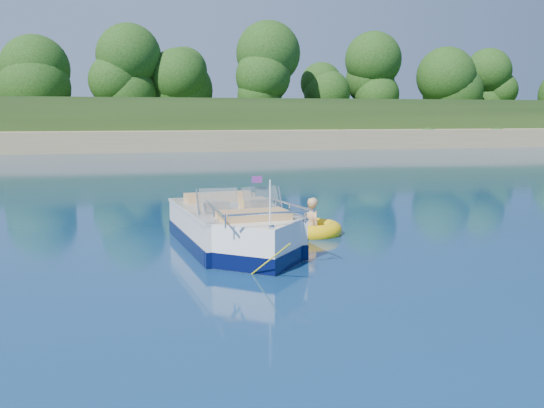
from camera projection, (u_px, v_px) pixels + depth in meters
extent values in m
plane|color=#0A284C|center=(276.00, 267.00, 10.58)|extent=(160.00, 160.00, 0.00)
cube|color=#8F7853|center=(151.00, 143.00, 46.92)|extent=(170.00, 8.00, 2.00)
cube|color=#1D3515|center=(138.00, 129.00, 72.72)|extent=(170.00, 56.00, 6.00)
cylinder|color=black|center=(147.00, 107.00, 50.35)|extent=(0.44, 0.44, 3.60)
sphere|color=black|center=(146.00, 65.00, 49.86)|extent=(5.94, 5.94, 5.94)
cylinder|color=black|center=(379.00, 114.00, 53.44)|extent=(0.44, 0.44, 2.60)
sphere|color=black|center=(380.00, 85.00, 53.08)|extent=(4.29, 4.29, 4.29)
cube|color=white|center=(231.00, 231.00, 12.36)|extent=(2.19, 3.71, 0.99)
cube|color=white|center=(257.00, 248.00, 10.79)|extent=(1.88, 1.88, 0.99)
cube|color=#050B32|center=(231.00, 238.00, 12.38)|extent=(2.22, 3.75, 0.28)
cube|color=#050B32|center=(257.00, 255.00, 10.81)|extent=(1.91, 1.91, 0.28)
cube|color=tan|center=(227.00, 216.00, 12.58)|extent=(1.72, 2.62, 0.09)
cube|color=white|center=(231.00, 209.00, 12.29)|extent=(2.23, 3.72, 0.06)
cube|color=black|center=(209.00, 215.00, 14.17)|extent=(0.55, 0.37, 0.85)
cube|color=#8C9EA5|center=(219.00, 201.00, 11.50)|extent=(0.75, 0.29, 0.46)
cube|color=#8C9EA5|center=(261.00, 198.00, 11.78)|extent=(0.77, 0.41, 0.46)
cube|color=tan|center=(214.00, 210.00, 11.93)|extent=(0.56, 0.56, 0.38)
cube|color=tan|center=(254.00, 208.00, 12.21)|extent=(0.56, 0.56, 0.38)
cube|color=tan|center=(219.00, 201.00, 13.17)|extent=(1.51, 0.65, 0.36)
cube|color=tan|center=(254.00, 220.00, 10.89)|extent=(1.30, 0.81, 0.32)
cylinder|color=white|center=(270.00, 204.00, 9.99)|extent=(0.03, 0.03, 0.80)
cube|color=red|center=(257.00, 179.00, 11.70)|extent=(0.21, 0.03, 0.13)
cube|color=silver|center=(271.00, 226.00, 10.00)|extent=(0.10, 0.06, 0.05)
cylinder|color=yellow|center=(270.00, 260.00, 9.72)|extent=(0.45, 0.93, 0.72)
torus|color=yellow|center=(311.00, 230.00, 13.56)|extent=(1.43, 1.43, 0.37)
torus|color=red|center=(311.00, 229.00, 13.55)|extent=(1.17, 1.17, 0.12)
imported|color=tan|center=(310.00, 233.00, 13.64)|extent=(0.58, 0.78, 1.39)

